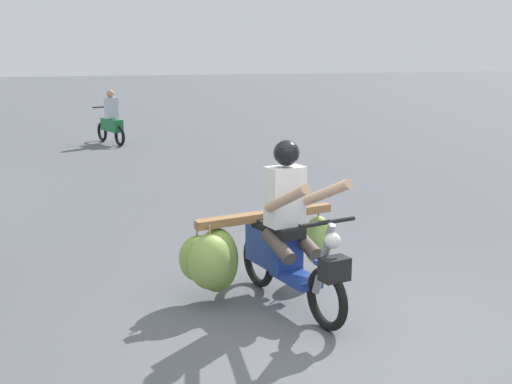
# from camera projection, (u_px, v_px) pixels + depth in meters

# --- Properties ---
(ground_plane) EXTENTS (120.00, 120.00, 0.00)m
(ground_plane) POSITION_uv_depth(u_px,v_px,m) (353.00, 337.00, 5.43)
(ground_plane) COLOR #56595E
(motorbike_main_loaded) EXTENTS (1.80, 1.74, 1.58)m
(motorbike_main_loaded) POSITION_uv_depth(u_px,v_px,m) (255.00, 247.00, 6.13)
(motorbike_main_loaded) COLOR black
(motorbike_main_loaded) RESTS_ON ground
(motorbike_distant_ahead_left) EXTENTS (0.68, 1.57, 1.40)m
(motorbike_distant_ahead_left) POSITION_uv_depth(u_px,v_px,m) (111.00, 122.00, 16.54)
(motorbike_distant_ahead_left) COLOR black
(motorbike_distant_ahead_left) RESTS_ON ground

